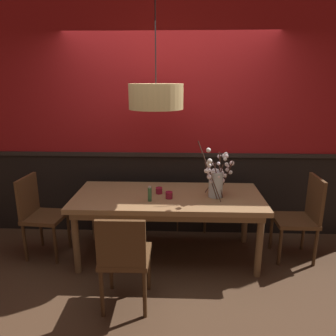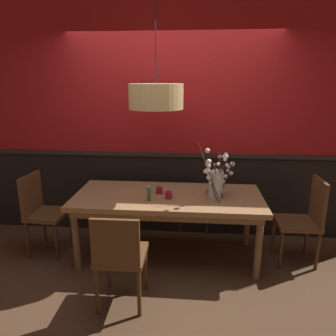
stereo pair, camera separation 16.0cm
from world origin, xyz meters
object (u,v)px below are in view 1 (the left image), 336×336
Objects in this scene: vase_with_blossoms at (216,180)px; candle_holder_nearer_center at (159,190)px; chair_far_side_right at (192,189)px; dining_table at (168,202)px; pendant_lamp at (156,96)px; candle_holder_nearer_edge at (169,195)px; chair_head_east_end at (302,214)px; chair_head_west_end at (39,212)px; chair_near_side_left at (124,256)px; chair_far_side_left at (146,186)px; condiment_bottle at (150,194)px.

candle_holder_nearer_center is (-0.62, 0.07, -0.15)m from vase_with_blossoms.
candle_holder_nearer_center is (-0.40, -0.80, 0.25)m from chair_far_side_right.
pendant_lamp is (-0.12, 0.00, 1.14)m from dining_table.
vase_with_blossoms is 1.08m from pendant_lamp.
pendant_lamp is (-0.14, 0.10, 1.02)m from candle_holder_nearer_edge.
chair_head_west_end is at bearing -179.22° from chair_head_east_end.
vase_with_blossoms reaches higher than chair_near_side_left.
vase_with_blossoms reaches higher than chair_head_west_end.
chair_head_west_end is 11.90× the size of candle_holder_nearer_edge.
candle_holder_nearer_edge is at bearing -81.65° from dining_table.
chair_far_side_left reaches higher than condiment_bottle.
chair_far_side_right is (0.30, 0.84, -0.13)m from dining_table.
chair_far_side_left is 0.90m from candle_holder_nearer_center.
chair_near_side_left is at bearing -104.46° from candle_holder_nearer_center.
chair_head_west_end is 0.73× the size of pendant_lamp.
chair_far_side_right is at bearing 70.31° from dining_table.
candle_holder_nearer_edge is 0.48× the size of condiment_bottle.
chair_near_side_left is 1.44× the size of vase_with_blossoms.
dining_table is 26.15× the size of candle_holder_nearer_edge.
vase_with_blossoms reaches higher than condiment_bottle.
chair_far_side_left reaches higher than candle_holder_nearer_center.
chair_far_side_left is 12.61× the size of candle_holder_nearer_center.
chair_head_west_end is at bearing 179.63° from vase_with_blossoms.
chair_head_west_end is 1.38m from candle_holder_nearer_center.
vase_with_blossoms reaches higher than chair_far_side_right.
vase_with_blossoms reaches higher than chair_far_side_left.
chair_far_side_left is (-0.64, 0.03, 0.02)m from chair_far_side_right.
pendant_lamp is at bearing 0.48° from chair_head_west_end.
chair_far_side_right is 12.01× the size of candle_holder_nearer_center.
pendant_lamp is (0.22, -0.88, 1.25)m from chair_far_side_left.
candle_holder_nearer_center is 0.06× the size of pendant_lamp.
candle_holder_nearer_edge reaches higher than dining_table.
chair_far_side_left is at bearing 38.56° from chair_head_west_end.
chair_far_side_right reaches higher than candle_holder_nearer_center.
chair_near_side_left is at bearing -89.94° from chair_far_side_left.
chair_far_side_left is (-0.34, 0.88, -0.12)m from dining_table.
chair_far_side_left reaches higher than chair_far_side_right.
chair_far_side_left is 1.07m from candle_holder_nearer_edge.
candle_holder_nearer_center is (-1.59, 0.02, 0.25)m from chair_head_east_end.
candle_holder_nearer_edge is at bearing -69.98° from chair_far_side_left.
candle_holder_nearer_edge is (0.35, 0.78, 0.27)m from chair_near_side_left.
pendant_lamp reaches higher than chair_far_side_left.
chair_far_side_left is at bearing 110.02° from candle_holder_nearer_edge.
chair_far_side_left is at bearing 133.60° from vase_with_blossoms.
chair_head_east_end is 1.05m from vase_with_blossoms.
chair_near_side_left is at bearing -111.12° from dining_table.
chair_far_side_right is 5.71× the size of condiment_bottle.
condiment_bottle is (-0.48, -1.03, 0.29)m from chair_far_side_right.
candle_holder_nearer_edge is 0.22m from condiment_bottle.
chair_near_side_left is 0.77m from condiment_bottle.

